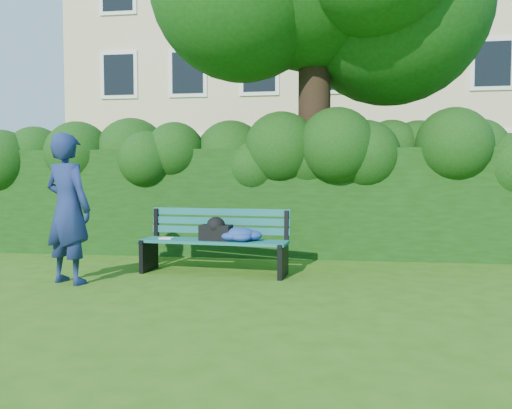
# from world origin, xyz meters

# --- Properties ---
(ground) EXTENTS (80.00, 80.00, 0.00)m
(ground) POSITION_xyz_m (0.00, 0.00, 0.00)
(ground) COLOR #305912
(ground) RESTS_ON ground
(apartment_building) EXTENTS (16.00, 8.08, 12.00)m
(apartment_building) POSITION_xyz_m (-0.00, 13.99, 6.00)
(apartment_building) COLOR #CABA88
(apartment_building) RESTS_ON ground
(hedge) EXTENTS (10.00, 1.00, 1.80)m
(hedge) POSITION_xyz_m (0.00, 2.20, 0.90)
(hedge) COLOR #15320B
(hedge) RESTS_ON ground
(park_bench) EXTENTS (2.09, 0.76, 0.89)m
(park_bench) POSITION_xyz_m (-0.45, 0.38, 0.50)
(park_bench) COLOR #0E4643
(park_bench) RESTS_ON ground
(man_reading) EXTENTS (0.80, 0.65, 1.88)m
(man_reading) POSITION_xyz_m (-2.22, -0.50, 0.94)
(man_reading) COLOR navy
(man_reading) RESTS_ON ground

